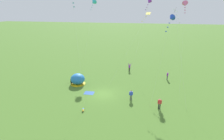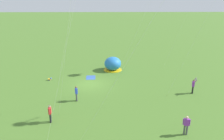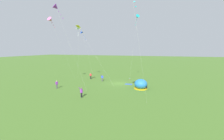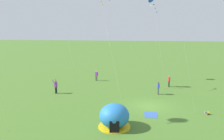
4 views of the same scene
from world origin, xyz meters
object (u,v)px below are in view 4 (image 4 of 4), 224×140
(popup_tent, at_px, (114,116))
(person_with_toddler, at_px, (158,87))
(kite_blue, at_px, (152,0))
(person_strolling, at_px, (169,80))
(person_near_tent, at_px, (96,75))
(person_watching_sky, at_px, (56,86))
(toddler_crawling, at_px, (207,113))

(popup_tent, relative_size, person_with_toddler, 1.63)
(popup_tent, distance_m, kite_blue, 19.70)
(popup_tent, relative_size, person_strolling, 1.63)
(person_near_tent, height_order, person_strolling, same)
(person_watching_sky, distance_m, kite_blue, 18.23)
(popup_tent, distance_m, toddler_crawling, 9.79)
(person_with_toddler, relative_size, kite_blue, 0.13)
(popup_tent, bearing_deg, kite_blue, -11.41)
(toddler_crawling, height_order, person_with_toddler, person_with_toddler)
(person_watching_sky, height_order, person_with_toddler, person_watching_sky)
(toddler_crawling, relative_size, person_strolling, 0.32)
(person_watching_sky, height_order, person_near_tent, person_watching_sky)
(person_near_tent, bearing_deg, person_watching_sky, 155.86)
(toddler_crawling, xyz_separation_m, person_strolling, (10.66, 2.73, 0.79))
(toddler_crawling, bearing_deg, person_watching_sky, 75.48)
(person_near_tent, relative_size, kite_blue, 0.13)
(popup_tent, height_order, person_watching_sky, popup_tent)
(popup_tent, xyz_separation_m, toddler_crawling, (4.30, -8.76, -0.82))
(person_strolling, height_order, kite_blue, kite_blue)
(kite_blue, bearing_deg, person_watching_sky, 118.20)
(toddler_crawling, height_order, person_strolling, person_strolling)
(kite_blue, bearing_deg, person_strolling, -102.95)
(toddler_crawling, distance_m, person_near_tent, 19.26)
(person_watching_sky, height_order, kite_blue, kite_blue)
(person_with_toddler, relative_size, person_near_tent, 1.00)
(toddler_crawling, bearing_deg, kite_blue, 26.36)
(person_with_toddler, distance_m, kite_blue, 12.67)
(person_strolling, bearing_deg, person_watching_sky, 111.40)
(popup_tent, distance_m, person_strolling, 16.13)
(person_watching_sky, distance_m, person_near_tent, 8.92)
(toddler_crawling, xyz_separation_m, person_watching_sky, (4.67, 18.01, 0.82))
(popup_tent, distance_m, person_with_toddler, 11.47)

